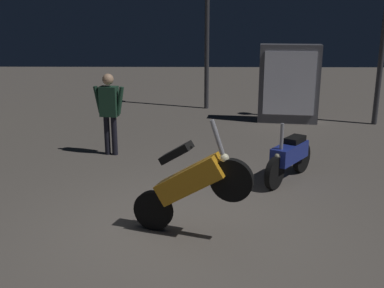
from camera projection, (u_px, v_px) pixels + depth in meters
name	position (u px, v px, depth m)	size (l,w,h in m)	color
ground_plane	(178.00, 230.00, 6.40)	(40.00, 40.00, 0.00)	#605951
motorcycle_orange_foreground	(190.00, 184.00, 6.04)	(1.60, 0.64, 1.63)	black
motorcycle_blue_parked_left	(289.00, 156.00, 8.20)	(1.06, 1.40, 1.11)	black
person_rider_beside	(109.00, 107.00, 9.53)	(0.67, 0.30, 1.71)	black
streetlamp_near	(207.00, 10.00, 13.75)	(0.36, 0.36, 4.65)	#38383D
kiosk_billboard	(289.00, 84.00, 12.44)	(1.65, 0.74, 2.10)	#595960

